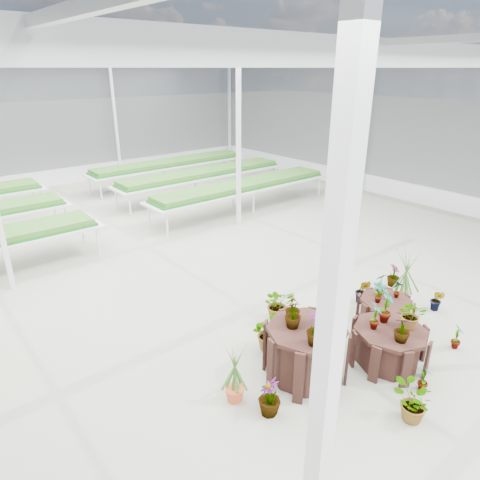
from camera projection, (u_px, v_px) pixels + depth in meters
ground_plane at (250, 319)px, 7.70m from camera, size 24.00×24.00×0.00m
greenhouse_shell at (251, 199)px, 6.85m from camera, size 18.00×24.00×4.50m
steel_frame at (251, 199)px, 6.85m from camera, size 18.00×24.00×4.50m
nursery_benches at (93, 205)px, 12.70m from camera, size 16.00×7.00×0.84m
plinth_tall at (305, 352)px, 6.14m from camera, size 1.38×1.38×0.81m
plinth_mid at (389, 346)px, 6.46m from camera, size 1.34×1.34×0.59m
plinth_low at (385, 310)px, 7.58m from camera, size 1.16×1.16×0.42m
nursery_plants at (339, 320)px, 6.74m from camera, size 4.97×3.44×1.35m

